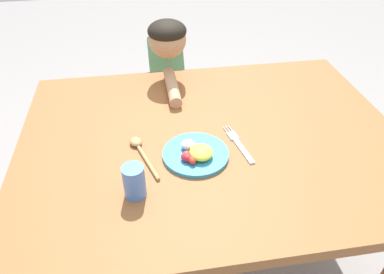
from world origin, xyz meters
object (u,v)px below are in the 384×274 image
(drinking_cup, at_px, (134,181))
(person, at_px, (168,97))
(plate, at_px, (196,153))
(spoon, at_px, (140,149))
(fork, at_px, (239,145))

(drinking_cup, distance_m, person, 0.82)
(plate, relative_size, spoon, 0.99)
(drinking_cup, relative_size, person, 0.11)
(plate, xyz_separation_m, drinking_cup, (-0.19, -0.13, 0.04))
(fork, distance_m, drinking_cup, 0.38)
(fork, xyz_separation_m, person, (-0.18, 0.60, -0.17))
(plate, distance_m, drinking_cup, 0.24)
(fork, relative_size, person, 0.22)
(plate, bearing_deg, fork, 13.06)
(plate, bearing_deg, drinking_cup, -145.79)
(fork, relative_size, drinking_cup, 2.06)
(spoon, xyz_separation_m, drinking_cup, (-0.02, -0.19, 0.04))
(fork, height_order, person, person)
(fork, height_order, spoon, spoon)
(spoon, height_order, drinking_cup, drinking_cup)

